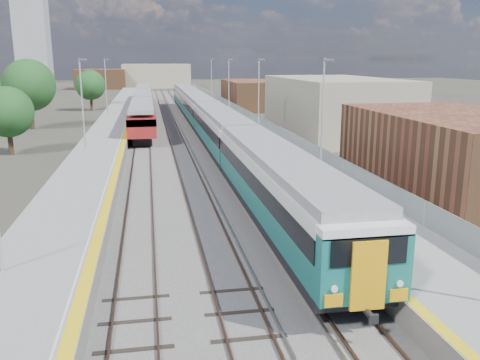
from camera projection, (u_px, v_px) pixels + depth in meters
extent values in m
plane|color=#47443A|center=(190.00, 132.00, 60.51)|extent=(320.00, 320.00, 0.00)
cube|color=#565451|center=(170.00, 129.00, 62.51)|extent=(10.50, 155.00, 0.06)
cube|color=#4C3323|center=(193.00, 126.00, 65.41)|extent=(0.07, 160.00, 0.14)
cube|color=#4C3323|center=(204.00, 125.00, 65.65)|extent=(0.07, 160.00, 0.14)
cube|color=#4C3323|center=(166.00, 126.00, 64.80)|extent=(0.07, 160.00, 0.14)
cube|color=#4C3323|center=(177.00, 126.00, 65.05)|extent=(0.07, 160.00, 0.14)
cube|color=#4C3323|center=(138.00, 127.00, 64.20)|extent=(0.07, 160.00, 0.14)
cube|color=#4C3323|center=(149.00, 127.00, 64.45)|extent=(0.07, 160.00, 0.14)
cube|color=gray|center=(190.00, 126.00, 65.35)|extent=(0.08, 160.00, 0.10)
cube|color=gray|center=(179.00, 126.00, 65.11)|extent=(0.08, 160.00, 0.10)
cube|color=slate|center=(230.00, 124.00, 63.69)|extent=(4.70, 155.00, 1.00)
cube|color=gray|center=(230.00, 120.00, 63.57)|extent=(4.70, 155.00, 0.03)
cube|color=yellow|center=(214.00, 120.00, 63.21)|extent=(0.40, 155.00, 0.01)
cube|color=gray|center=(247.00, 115.00, 63.81)|extent=(0.06, 155.00, 1.20)
cylinder|color=#9EA0A3|center=(322.00, 116.00, 33.73)|extent=(0.12, 0.12, 7.50)
cube|color=#4C4C4F|center=(328.00, 60.00, 32.93)|extent=(0.70, 0.18, 0.14)
cylinder|color=#9EA0A3|center=(259.00, 95.00, 52.88)|extent=(0.12, 0.12, 7.50)
cube|color=#4C4C4F|center=(261.00, 59.00, 52.07)|extent=(0.70, 0.18, 0.14)
cylinder|color=#9EA0A3|center=(229.00, 86.00, 72.03)|extent=(0.12, 0.12, 7.50)
cube|color=#4C4C4F|center=(230.00, 59.00, 71.22)|extent=(0.70, 0.18, 0.14)
cylinder|color=#9EA0A3|center=(212.00, 80.00, 91.17)|extent=(0.12, 0.12, 7.50)
cube|color=#4C4C4F|center=(213.00, 59.00, 90.37)|extent=(0.70, 0.18, 0.14)
cube|color=slate|center=(113.00, 127.00, 61.23)|extent=(4.30, 155.00, 1.00)
cube|color=gray|center=(113.00, 123.00, 61.11)|extent=(4.30, 155.00, 0.03)
cube|color=yellow|center=(129.00, 122.00, 61.44)|extent=(0.45, 155.00, 0.01)
cube|color=silver|center=(126.00, 122.00, 61.38)|extent=(0.08, 155.00, 0.01)
cylinder|color=#9EA0A3|center=(82.00, 104.00, 42.33)|extent=(0.12, 0.12, 7.50)
cube|color=#4C4C4F|center=(82.00, 60.00, 41.53)|extent=(0.70, 0.18, 0.14)
cylinder|color=#9EA0A3|center=(106.00, 88.00, 67.22)|extent=(0.12, 0.12, 7.50)
cube|color=#4C4C4F|center=(106.00, 59.00, 66.42)|extent=(0.70, 0.18, 0.14)
cube|color=brown|center=(456.00, 155.00, 31.68)|extent=(9.00, 16.00, 5.20)
cube|color=#A19981|center=(334.00, 107.00, 57.73)|extent=(11.00, 22.00, 6.40)
cube|color=brown|center=(251.00, 95.00, 88.99)|extent=(8.00, 18.00, 4.80)
cube|color=#A19981|center=(156.00, 76.00, 155.09)|extent=(20.00, 14.00, 7.00)
cube|color=brown|center=(101.00, 79.00, 147.71)|extent=(14.00, 12.00, 5.60)
cube|color=gray|center=(31.00, 26.00, 182.15)|extent=(11.00, 11.00, 40.00)
cube|color=black|center=(278.00, 211.00, 25.86)|extent=(2.85, 20.46, 0.48)
cube|color=#115A57|center=(278.00, 195.00, 25.66)|extent=(2.96, 20.46, 1.20)
cube|color=black|center=(278.00, 177.00, 25.45)|extent=(3.02, 20.46, 0.82)
cube|color=silver|center=(278.00, 164.00, 25.29)|extent=(2.96, 20.46, 0.50)
cube|color=gray|center=(279.00, 155.00, 25.19)|extent=(2.62, 20.46, 0.42)
cube|color=black|center=(220.00, 145.00, 45.93)|extent=(2.85, 20.46, 0.48)
cube|color=#115A57|center=(220.00, 135.00, 45.73)|extent=(2.96, 20.46, 1.20)
cube|color=black|center=(220.00, 125.00, 45.51)|extent=(3.02, 20.46, 0.82)
cube|color=silver|center=(220.00, 118.00, 45.36)|extent=(2.96, 20.46, 0.50)
cube|color=gray|center=(220.00, 113.00, 45.26)|extent=(2.62, 20.46, 0.42)
cube|color=black|center=(198.00, 119.00, 65.99)|extent=(2.85, 20.46, 0.48)
cube|color=#115A57|center=(198.00, 112.00, 65.80)|extent=(2.96, 20.46, 1.20)
cube|color=black|center=(198.00, 105.00, 65.58)|extent=(3.02, 20.46, 0.82)
cube|color=silver|center=(197.00, 100.00, 65.43)|extent=(2.96, 20.46, 0.50)
cube|color=gray|center=(197.00, 96.00, 65.33)|extent=(2.62, 20.46, 0.42)
cube|color=black|center=(186.00, 105.00, 86.06)|extent=(2.85, 20.46, 0.48)
cube|color=#115A57|center=(186.00, 100.00, 85.87)|extent=(2.96, 20.46, 1.20)
cube|color=black|center=(186.00, 94.00, 85.65)|extent=(3.02, 20.46, 0.82)
cube|color=silver|center=(185.00, 90.00, 85.50)|extent=(2.96, 20.46, 0.50)
cube|color=gray|center=(185.00, 87.00, 85.39)|extent=(2.62, 20.46, 0.42)
cube|color=#115A57|center=(363.00, 267.00, 15.50)|extent=(2.94, 0.63, 2.20)
cube|color=black|center=(369.00, 252.00, 15.05)|extent=(2.41, 0.06, 0.84)
cube|color=orange|center=(369.00, 276.00, 15.16)|extent=(1.10, 0.10, 2.20)
cube|color=black|center=(143.00, 132.00, 57.45)|extent=(1.89, 16.09, 0.66)
cube|color=maroon|center=(142.00, 118.00, 57.08)|extent=(2.79, 18.93, 1.99)
cube|color=black|center=(142.00, 113.00, 56.96)|extent=(2.85, 18.93, 0.70)
cube|color=gray|center=(142.00, 104.00, 56.73)|extent=(2.49, 18.93, 0.40)
cube|color=black|center=(144.00, 114.00, 76.05)|extent=(1.89, 16.09, 0.66)
cube|color=maroon|center=(143.00, 103.00, 75.68)|extent=(2.79, 18.93, 1.99)
cube|color=black|center=(143.00, 100.00, 75.57)|extent=(2.85, 18.93, 0.70)
cube|color=gray|center=(143.00, 93.00, 75.33)|extent=(2.49, 18.93, 0.40)
cube|color=black|center=(144.00, 103.00, 94.65)|extent=(1.89, 16.09, 0.66)
cube|color=maroon|center=(144.00, 95.00, 94.28)|extent=(2.79, 18.93, 1.99)
cube|color=black|center=(144.00, 92.00, 94.17)|extent=(2.85, 18.93, 0.70)
cube|color=gray|center=(144.00, 86.00, 93.94)|extent=(2.49, 18.93, 0.40)
cylinder|color=#382619|center=(11.00, 143.00, 45.77)|extent=(0.44, 0.44, 2.15)
sphere|color=#1B481C|center=(7.00, 112.00, 45.12)|extent=(4.54, 4.54, 4.54)
cylinder|color=#382619|center=(32.00, 117.00, 62.41)|extent=(0.44, 0.44, 2.97)
sphere|color=#1B481C|center=(29.00, 85.00, 61.51)|extent=(6.28, 6.28, 6.28)
cylinder|color=#382619|center=(91.00, 104.00, 85.26)|extent=(0.44, 0.44, 2.35)
sphere|color=#1B481C|center=(90.00, 85.00, 84.55)|extent=(4.96, 4.96, 4.96)
cylinder|color=#382619|center=(330.00, 108.00, 78.47)|extent=(0.44, 0.44, 2.14)
sphere|color=#1B481C|center=(331.00, 90.00, 77.82)|extent=(4.52, 4.52, 4.52)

